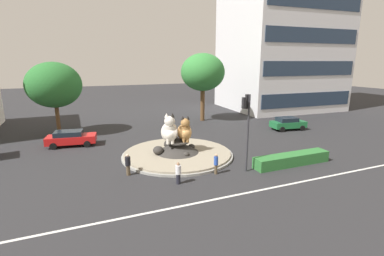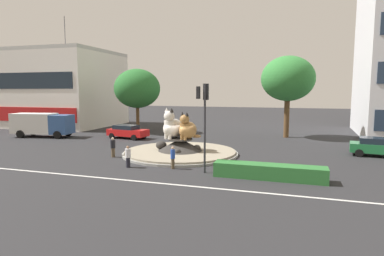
% 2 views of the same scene
% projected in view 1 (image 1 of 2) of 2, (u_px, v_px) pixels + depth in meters
% --- Properties ---
extents(ground_plane, '(160.00, 160.00, 0.00)m').
position_uv_depth(ground_plane, '(178.00, 155.00, 24.80)').
color(ground_plane, '#28282B').
extents(lane_centreline, '(112.00, 0.20, 0.01)m').
position_uv_depth(lane_centreline, '(224.00, 198.00, 17.10)').
color(lane_centreline, silver).
rests_on(lane_centreline, ground).
extents(roundabout_island, '(9.79, 9.79, 1.35)m').
position_uv_depth(roundabout_island, '(177.00, 151.00, 24.71)').
color(roundabout_island, gray).
rests_on(roundabout_island, ground).
extents(cat_statue_white, '(2.07, 2.61, 2.62)m').
position_uv_depth(cat_statue_white, '(170.00, 131.00, 24.05)').
color(cat_statue_white, silver).
rests_on(cat_statue_white, roundabout_island).
extents(cat_statue_tabby, '(1.79, 2.29, 2.30)m').
position_uv_depth(cat_statue_tabby, '(185.00, 131.00, 24.47)').
color(cat_statue_tabby, '#9E703D').
rests_on(cat_statue_tabby, roundabout_island).
extents(traffic_light_mast, '(0.73, 0.52, 5.84)m').
position_uv_depth(traffic_light_mast, '(247.00, 116.00, 20.33)').
color(traffic_light_mast, '#2D2D33').
rests_on(traffic_light_mast, ground).
extents(office_tower, '(18.49, 16.05, 33.46)m').
position_uv_depth(office_tower, '(283.00, 10.00, 47.08)').
color(office_tower, silver).
rests_on(office_tower, ground).
extents(clipped_hedge_strip, '(6.76, 1.20, 0.90)m').
position_uv_depth(clipped_hedge_strip, '(292.00, 159.00, 22.48)').
color(clipped_hedge_strip, '#2D7033').
rests_on(clipped_hedge_strip, ground).
extents(broadleaf_tree_behind_island, '(5.86, 5.86, 8.16)m').
position_uv_depth(broadleaf_tree_behind_island, '(54.00, 85.00, 30.58)').
color(broadleaf_tree_behind_island, brown).
rests_on(broadleaf_tree_behind_island, ground).
extents(second_tree_near_tower, '(6.01, 6.01, 9.31)m').
position_uv_depth(second_tree_near_tower, '(203.00, 72.00, 38.11)').
color(second_tree_near_tower, brown).
rests_on(second_tree_near_tower, ground).
extents(pedestrian_black_shirt, '(0.39, 0.39, 1.63)m').
position_uv_depth(pedestrian_black_shirt, '(128.00, 164.00, 20.32)').
color(pedestrian_black_shirt, brown).
rests_on(pedestrian_black_shirt, ground).
extents(pedestrian_blue_shirt, '(0.31, 0.31, 1.57)m').
position_uv_depth(pedestrian_blue_shirt, '(216.00, 163.00, 20.54)').
color(pedestrian_blue_shirt, brown).
rests_on(pedestrian_blue_shirt, ground).
extents(pedestrian_white_shirt, '(0.39, 0.39, 1.54)m').
position_uv_depth(pedestrian_white_shirt, '(178.00, 173.00, 18.87)').
color(pedestrian_white_shirt, black).
rests_on(pedestrian_white_shirt, ground).
extents(sedan_on_far_lane, '(4.34, 2.50, 1.54)m').
position_uv_depth(sedan_on_far_lane, '(288.00, 123.00, 34.07)').
color(sedan_on_far_lane, '#1E6B38').
rests_on(sedan_on_far_lane, ground).
extents(hatchback_near_shophouse, '(4.83, 2.62, 1.52)m').
position_uv_depth(hatchback_near_shophouse, '(71.00, 138.00, 27.51)').
color(hatchback_near_shophouse, red).
rests_on(hatchback_near_shophouse, ground).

